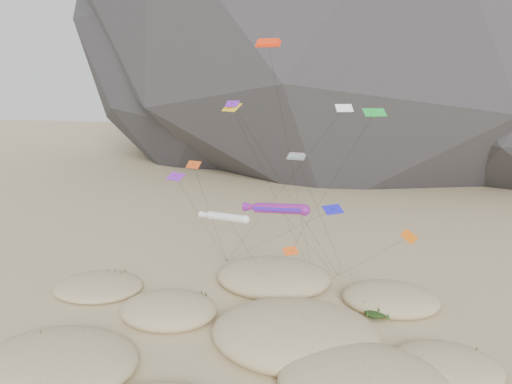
% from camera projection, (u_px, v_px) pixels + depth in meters
% --- Properties ---
extents(ground, '(500.00, 500.00, 0.00)m').
position_uv_depth(ground, '(250.00, 355.00, 47.72)').
color(ground, '#CCB789').
rests_on(ground, ground).
extents(dunes, '(50.91, 40.93, 4.34)m').
position_uv_depth(dunes, '(255.00, 330.00, 51.00)').
color(dunes, '#CCB789').
rests_on(dunes, ground).
extents(dune_grass, '(43.79, 27.52, 1.55)m').
position_uv_depth(dune_grass, '(256.00, 323.00, 52.31)').
color(dune_grass, black).
rests_on(dune_grass, ground).
extents(kite_stakes, '(20.69, 4.22, 0.30)m').
position_uv_depth(kite_stakes, '(308.00, 270.00, 68.75)').
color(kite_stakes, '#3F2D1E').
rests_on(kite_stakes, ground).
extents(rainbow_tube_kite, '(8.39, 18.34, 13.79)m').
position_uv_depth(rainbow_tube_kite, '(277.00, 208.00, 50.90)').
color(rainbow_tube_kite, red).
rests_on(rainbow_tube_kite, ground).
extents(white_tube_kite, '(6.60, 13.92, 11.99)m').
position_uv_depth(white_tube_kite, '(225.00, 217.00, 53.76)').
color(white_tube_kite, white).
rests_on(white_tube_kite, ground).
extents(orange_parafoil, '(5.22, 12.01, 30.34)m').
position_uv_depth(orange_parafoil, '(269.00, 46.00, 55.92)').
color(orange_parafoil, red).
rests_on(orange_parafoil, ground).
extents(multi_parafoil, '(5.79, 13.22, 17.95)m').
position_uv_depth(multi_parafoil, '(297.00, 159.00, 54.88)').
color(multi_parafoil, red).
rests_on(multi_parafoil, ground).
extents(delta_kites, '(28.20, 20.84, 23.40)m').
position_uv_depth(delta_kites, '(294.00, 165.00, 55.36)').
color(delta_kites, '#1D17CB').
rests_on(delta_kites, ground).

